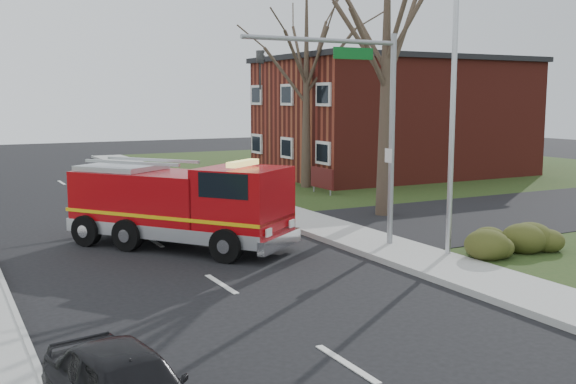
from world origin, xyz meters
name	(u,v)px	position (x,y,z in m)	size (l,w,h in m)	color
ground	(221,284)	(0.00, 0.00, 0.00)	(120.00, 120.00, 0.00)	black
sidewalk_right	(411,256)	(6.20, 0.00, 0.07)	(2.40, 80.00, 0.15)	gray
brick_building	(395,117)	(19.00, 18.00, 3.66)	(15.40, 10.40, 7.25)	maroon
health_center_sign	(322,178)	(10.50, 12.50, 0.88)	(0.12, 2.00, 1.40)	#4A1211
hedge_corner	(504,237)	(9.00, -1.00, 0.58)	(2.80, 2.00, 0.90)	#2D3413
bare_tree_near	(387,31)	(9.50, 6.00, 7.41)	(6.00, 6.00, 12.00)	#36291F
bare_tree_far	(306,65)	(11.00, 15.00, 6.49)	(5.25, 5.25, 10.50)	#36291F
traffic_signal_mast	(358,102)	(5.21, 1.50, 4.71)	(5.29, 0.18, 6.80)	gray
streetlight_pole	(451,107)	(7.14, -0.50, 4.55)	(1.48, 0.16, 8.40)	#B7BABF
fire_engine	(182,207)	(0.58, 4.73, 1.32)	(6.30, 7.28, 2.92)	#9B070B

